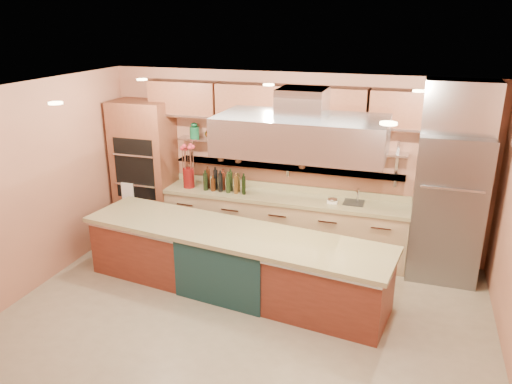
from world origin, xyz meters
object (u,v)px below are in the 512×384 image
(flower_vase, at_px, (189,178))
(kitchen_scale, at_px, (332,200))
(island, at_px, (233,261))
(copper_kettle, at_px, (211,134))
(refrigerator, at_px, (448,208))
(green_canister, at_px, (254,136))

(flower_vase, bearing_deg, kitchen_scale, 0.00)
(island, xyz_separation_m, copper_kettle, (-0.94, 1.56, 1.36))
(flower_vase, bearing_deg, copper_kettle, 34.32)
(refrigerator, height_order, island, refrigerator)
(green_canister, bearing_deg, refrigerator, -4.50)
(island, bearing_deg, green_canister, 104.88)
(flower_vase, bearing_deg, island, -46.72)
(flower_vase, xyz_separation_m, copper_kettle, (0.32, 0.22, 0.70))
(refrigerator, distance_m, green_canister, 3.03)
(flower_vase, height_order, copper_kettle, copper_kettle)
(refrigerator, xyz_separation_m, kitchen_scale, (-1.62, 0.01, -0.08))
(kitchen_scale, bearing_deg, refrigerator, 17.70)
(island, xyz_separation_m, green_canister, (-0.20, 1.56, 1.37))
(island, xyz_separation_m, flower_vase, (-1.26, 1.34, 0.66))
(island, distance_m, kitchen_scale, 1.82)
(kitchen_scale, xyz_separation_m, copper_kettle, (-2.04, 0.22, 0.82))
(copper_kettle, bearing_deg, flower_vase, -145.68)
(refrigerator, xyz_separation_m, copper_kettle, (-3.66, 0.23, 0.74))
(refrigerator, xyz_separation_m, island, (-2.72, -1.33, -0.61))
(copper_kettle, bearing_deg, kitchen_scale, -6.15)
(refrigerator, relative_size, green_canister, 11.20)
(flower_vase, distance_m, green_canister, 1.30)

